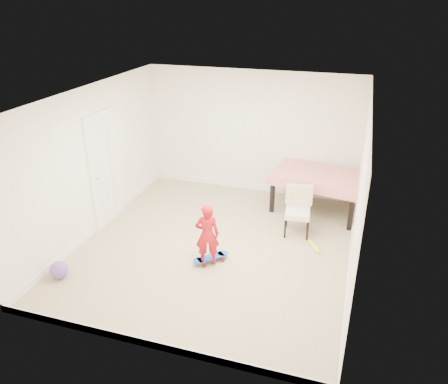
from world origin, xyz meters
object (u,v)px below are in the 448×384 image
(dining_table, at_px, (317,192))
(dining_chair, at_px, (298,212))
(skateboard, at_px, (211,259))
(child, at_px, (207,237))
(balloon, at_px, (59,270))

(dining_table, xyz_separation_m, dining_chair, (-0.24, -1.01, 0.03))
(dining_table, height_order, skateboard, dining_table)
(dining_table, bearing_deg, child, -110.05)
(dining_chair, xyz_separation_m, balloon, (-3.25, -2.44, -0.30))
(dining_table, distance_m, skateboard, 2.76)
(dining_table, xyz_separation_m, child, (-1.44, -2.43, 0.11))
(dining_table, height_order, dining_chair, dining_chair)
(dining_table, height_order, child, child)
(child, relative_size, balloon, 3.71)
(dining_chair, height_order, balloon, dining_chair)
(skateboard, relative_size, balloon, 2.20)
(child, xyz_separation_m, balloon, (-2.04, -1.01, -0.38))
(dining_table, relative_size, dining_chair, 1.96)
(dining_table, xyz_separation_m, balloon, (-3.48, -3.45, -0.27))
(dining_table, bearing_deg, dining_chair, -92.63)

